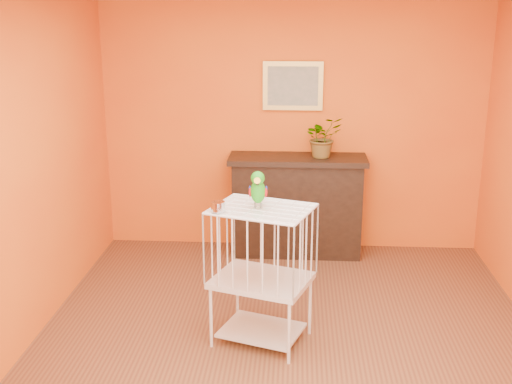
{
  "coord_description": "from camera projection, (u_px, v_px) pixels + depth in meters",
  "views": [
    {
      "loc": [
        0.05,
        -4.44,
        2.54
      ],
      "look_at": [
        -0.24,
        0.08,
        1.23
      ],
      "focal_mm": 45.0,
      "sensor_mm": 36.0,
      "label": 1
    }
  ],
  "objects": [
    {
      "name": "framed_picture",
      "position": [
        293.0,
        86.0,
        6.6
      ],
      "size": [
        0.62,
        0.04,
        0.5
      ],
      "color": "#BE9744",
      "rests_on": "room_shell"
    },
    {
      "name": "birdcage",
      "position": [
        262.0,
        274.0,
        4.91
      ],
      "size": [
        0.85,
        0.75,
        1.09
      ],
      "rotation": [
        0.0,
        0.0,
        -0.33
      ],
      "color": "silver",
      "rests_on": "ground"
    },
    {
      "name": "room_shell",
      "position": [
        289.0,
        147.0,
        4.52
      ],
      "size": [
        4.5,
        4.5,
        4.5
      ],
      "color": "orange",
      "rests_on": "ground"
    },
    {
      "name": "potted_plant",
      "position": [
        323.0,
        142.0,
        6.52
      ],
      "size": [
        0.52,
        0.54,
        0.33
      ],
      "primitive_type": "imported",
      "rotation": [
        0.0,
        0.0,
        0.43
      ],
      "color": "#26722D",
      "rests_on": "console_cabinet"
    },
    {
      "name": "parrot",
      "position": [
        258.0,
        189.0,
        4.74
      ],
      "size": [
        0.14,
        0.26,
        0.29
      ],
      "rotation": [
        0.0,
        0.0,
        0.0
      ],
      "color": "#59544C",
      "rests_on": "birdcage"
    },
    {
      "name": "feed_cup",
      "position": [
        218.0,
        206.0,
        4.67
      ],
      "size": [
        0.1,
        0.1,
        0.07
      ],
      "primitive_type": "cylinder",
      "color": "silver",
      "rests_on": "birdcage"
    },
    {
      "name": "console_cabinet",
      "position": [
        297.0,
        205.0,
        6.73
      ],
      "size": [
        1.42,
        0.51,
        1.05
      ],
      "color": "black",
      "rests_on": "ground"
    },
    {
      "name": "ground",
      "position": [
        286.0,
        347.0,
        4.96
      ],
      "size": [
        4.5,
        4.5,
        0.0
      ],
      "primitive_type": "plane",
      "color": "brown",
      "rests_on": "ground"
    }
  ]
}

